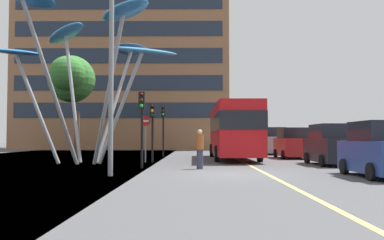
% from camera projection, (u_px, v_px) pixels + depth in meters
% --- Properties ---
extents(ground, '(120.00, 240.00, 0.10)m').
position_uv_depth(ground, '(214.00, 176.00, 16.08)').
color(ground, '#4C4C4F').
extents(red_bus, '(2.87, 11.54, 3.76)m').
position_uv_depth(red_bus, '(233.00, 128.00, 27.61)').
color(red_bus, red).
rests_on(red_bus, ground).
extents(leaf_sculpture, '(10.64, 11.19, 8.81)m').
position_uv_depth(leaf_sculpture, '(82.00, 38.00, 22.40)').
color(leaf_sculpture, '#9EA0A5').
rests_on(leaf_sculpture, ground).
extents(traffic_light_kerb_near, '(0.28, 0.42, 3.56)m').
position_uv_depth(traffic_light_kerb_near, '(142.00, 113.00, 19.32)').
color(traffic_light_kerb_near, black).
rests_on(traffic_light_kerb_near, ground).
extents(traffic_light_kerb_far, '(0.28, 0.42, 3.35)m').
position_uv_depth(traffic_light_kerb_far, '(152.00, 120.00, 23.69)').
color(traffic_light_kerb_far, black).
rests_on(traffic_light_kerb_far, ground).
extents(traffic_light_island_mid, '(0.28, 0.42, 3.81)m').
position_uv_depth(traffic_light_island_mid, '(163.00, 120.00, 30.93)').
color(traffic_light_island_mid, black).
rests_on(traffic_light_island_mid, ground).
extents(car_parked_near, '(2.05, 4.05, 2.02)m').
position_uv_depth(car_parked_near, '(382.00, 151.00, 14.86)').
color(car_parked_near, navy).
rests_on(car_parked_near, ground).
extents(car_parked_mid, '(1.91, 4.47, 2.14)m').
position_uv_depth(car_parked_mid, '(330.00, 146.00, 21.61)').
color(car_parked_mid, black).
rests_on(car_parked_mid, ground).
extents(car_parked_far, '(2.04, 4.32, 2.11)m').
position_uv_depth(car_parked_far, '(292.00, 144.00, 28.74)').
color(car_parked_far, maroon).
rests_on(car_parked_far, ground).
extents(car_side_street, '(2.10, 4.60, 2.32)m').
position_uv_depth(car_side_street, '(273.00, 142.00, 35.74)').
color(car_side_street, gray).
rests_on(car_side_street, ground).
extents(car_far_side, '(1.92, 3.93, 2.23)m').
position_uv_depth(car_far_side, '(263.00, 142.00, 42.69)').
color(car_far_side, navy).
rests_on(car_far_side, ground).
extents(street_lamp, '(1.85, 0.44, 8.34)m').
position_uv_depth(street_lamp, '(122.00, 35.00, 15.55)').
color(street_lamp, gray).
rests_on(street_lamp, ground).
extents(tree_pavement_near, '(3.58, 4.60, 7.69)m').
position_uv_depth(tree_pavement_near, '(71.00, 78.00, 31.40)').
color(tree_pavement_near, brown).
rests_on(tree_pavement_near, ground).
extents(pedestrian, '(0.34, 0.34, 1.80)m').
position_uv_depth(pedestrian, '(200.00, 149.00, 18.84)').
color(pedestrian, '#2D3342').
rests_on(pedestrian, ground).
extents(no_entry_sign, '(0.60, 0.12, 2.69)m').
position_uv_depth(no_entry_sign, '(145.00, 131.00, 23.95)').
color(no_entry_sign, gray).
rests_on(no_entry_sign, ground).
extents(backdrop_building, '(25.85, 15.76, 25.49)m').
position_uv_depth(backdrop_building, '(129.00, 54.00, 56.09)').
color(backdrop_building, '#8E6042').
rests_on(backdrop_building, ground).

